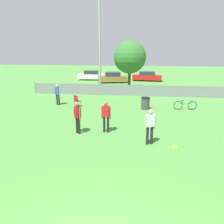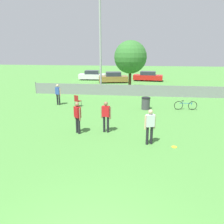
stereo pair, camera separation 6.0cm
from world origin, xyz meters
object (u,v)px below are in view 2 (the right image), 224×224
(light_pole, at_px, (100,34))
(folding_chair_sideline, at_px, (77,100))
(spectator_in_blue, at_px, (58,93))
(trash_bin, at_px, (146,103))
(frisbee_disc, at_px, (174,147))
(player_defender_red, at_px, (106,115))
(parked_car_tan, at_px, (113,78))
(player_thrower_red, at_px, (78,116))
(bicycle_sideline, at_px, (186,105))
(player_receiver_white, at_px, (150,124))
(tree_near_pole, at_px, (130,57))
(parked_car_white, at_px, (92,75))
(parked_car_red, at_px, (148,76))

(light_pole, distance_m, folding_chair_sideline, 8.14)
(spectator_in_blue, bearing_deg, trash_bin, -165.55)
(spectator_in_blue, distance_m, frisbee_disc, 11.10)
(spectator_in_blue, bearing_deg, folding_chair_sideline, -174.73)
(player_defender_red, bearing_deg, folding_chair_sideline, 129.61)
(player_defender_red, bearing_deg, parked_car_tan, 104.64)
(player_defender_red, xyz_separation_m, parked_car_tan, (-1.96, 18.94, -0.32))
(frisbee_disc, distance_m, folding_chair_sideline, 9.53)
(player_thrower_red, height_order, parked_car_tan, player_thrower_red)
(player_defender_red, relative_size, parked_car_tan, 0.41)
(trash_bin, bearing_deg, player_defender_red, -113.63)
(player_thrower_red, distance_m, bicycle_sideline, 8.93)
(light_pole, relative_size, player_receiver_white, 5.86)
(light_pole, xyz_separation_m, trash_bin, (4.59, -6.15, -5.43))
(player_defender_red, relative_size, frisbee_disc, 6.88)
(trash_bin, bearing_deg, spectator_in_blue, 176.04)
(frisbee_disc, bearing_deg, player_thrower_red, 166.80)
(player_receiver_white, distance_m, trash_bin, 6.54)
(tree_near_pole, distance_m, player_thrower_red, 14.53)
(player_thrower_red, height_order, parked_car_white, player_thrower_red)
(light_pole, relative_size, bicycle_sideline, 5.90)
(trash_bin, height_order, parked_car_red, parked_car_red)
(player_thrower_red, bearing_deg, tree_near_pole, 124.22)
(spectator_in_blue, distance_m, parked_car_tan, 13.58)
(light_pole, bearing_deg, spectator_in_blue, -114.43)
(player_defender_red, distance_m, parked_car_red, 21.52)
(light_pole, distance_m, parked_car_red, 12.41)
(player_thrower_red, bearing_deg, folding_chair_sideline, 149.12)
(player_thrower_red, xyz_separation_m, bicycle_sideline, (6.78, 5.78, -0.66))
(player_defender_red, bearing_deg, player_thrower_red, -157.53)
(parked_car_tan, bearing_deg, folding_chair_sideline, -106.88)
(player_thrower_red, bearing_deg, frisbee_disc, 29.48)
(frisbee_disc, height_order, folding_chair_sideline, folding_chair_sideline)
(player_thrower_red, relative_size, player_receiver_white, 1.00)
(light_pole, bearing_deg, tree_near_pole, 39.64)
(parked_car_red, bearing_deg, frisbee_disc, -82.38)
(light_pole, relative_size, trash_bin, 10.93)
(player_thrower_red, distance_m, trash_bin, 6.73)
(parked_car_tan, bearing_deg, bicycle_sideline, -73.69)
(bicycle_sideline, xyz_separation_m, parked_car_tan, (-7.24, 13.52, 0.35))
(bicycle_sideline, bearing_deg, parked_car_tan, 113.37)
(player_defender_red, height_order, frisbee_disc, player_defender_red)
(light_pole, xyz_separation_m, parked_car_red, (5.21, 9.98, -5.23))
(tree_near_pole, relative_size, parked_car_tan, 1.29)
(spectator_in_blue, bearing_deg, bicycle_sideline, -163.08)
(parked_car_white, relative_size, parked_car_tan, 0.95)
(spectator_in_blue, distance_m, bicycle_sideline, 10.20)
(frisbee_disc, relative_size, bicycle_sideline, 0.15)
(light_pole, relative_size, parked_car_white, 2.55)
(parked_car_white, height_order, parked_car_tan, parked_car_tan)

